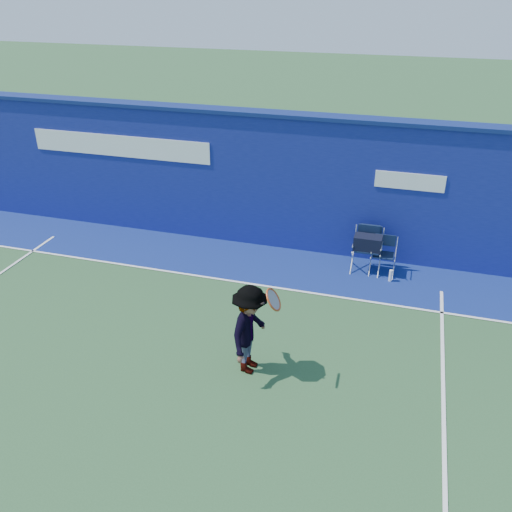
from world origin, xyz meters
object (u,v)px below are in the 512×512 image
(directors_chair_left, at_px, (367,253))
(tennis_player, at_px, (250,330))
(directors_chair_right, at_px, (382,263))
(water_bottle, at_px, (391,276))

(directors_chair_left, height_order, tennis_player, tennis_player)
(directors_chair_right, height_order, water_bottle, directors_chair_right)
(directors_chair_left, xyz_separation_m, directors_chair_right, (0.34, -0.02, -0.16))
(tennis_player, bearing_deg, water_bottle, 60.75)
(directors_chair_left, relative_size, water_bottle, 3.73)
(directors_chair_right, height_order, tennis_player, tennis_player)
(directors_chair_left, distance_m, tennis_player, 4.09)
(water_bottle, bearing_deg, directors_chair_right, 125.01)
(water_bottle, relative_size, tennis_player, 0.16)
(directors_chair_right, distance_m, water_bottle, 0.38)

